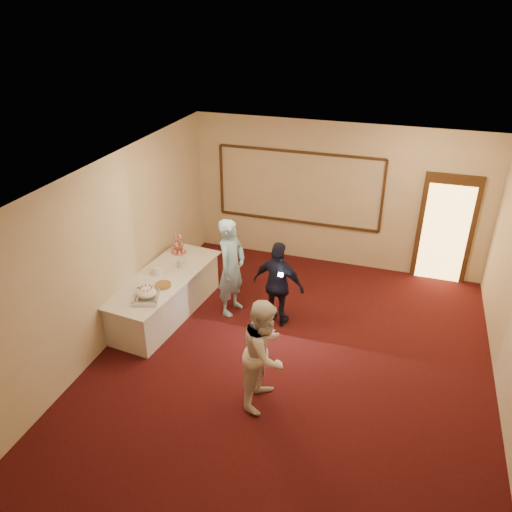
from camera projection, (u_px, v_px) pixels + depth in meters
The scene contains 14 objects.
floor at pixel (292, 362), 7.85m from camera, with size 7.00×7.00×0.00m, color black.
room_walls at pixel (297, 247), 6.91m from camera, with size 6.04×7.04×3.02m.
wall_molding at pixel (299, 188), 10.24m from camera, with size 3.45×0.04×1.55m.
doorway at pixel (445, 230), 9.67m from camera, with size 1.05×0.07×2.20m.
buffet_table at pixel (164, 295), 8.87m from camera, with size 1.25×2.63×0.77m.
pavlova_tray at pixel (147, 294), 8.02m from camera, with size 0.53×0.59×0.20m.
cupcake_stand at pixel (178, 246), 9.43m from camera, with size 0.28×0.28×0.41m.
plate_stack_a at pixel (158, 270), 8.72m from camera, with size 0.19×0.19×0.16m.
plate_stack_b at pixel (182, 263), 8.95m from camera, with size 0.19×0.19×0.16m.
tart at pixel (163, 285), 8.37m from camera, with size 0.31×0.31×0.06m.
man at pixel (231, 267), 8.71m from camera, with size 0.66×0.43×1.80m, color #98CDEB.
woman at pixel (265, 353), 6.76m from camera, with size 0.80×0.62×1.64m, color white.
guest at pixel (278, 285), 8.43m from camera, with size 0.91×0.38×1.56m, color black.
camera_flash at pixel (281, 275), 7.98m from camera, with size 0.07×0.04×0.05m, color white.
Camera 1 is at (1.36, -6.04, 5.14)m, focal length 35.00 mm.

